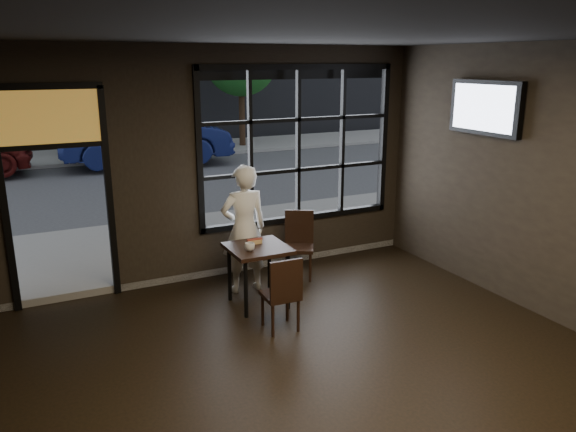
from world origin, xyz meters
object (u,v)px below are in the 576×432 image
chair_near (280,292)px  navy_car (147,136)px  man (244,229)px  cafe_table (258,276)px

chair_near → navy_car: 11.02m
man → chair_near: bearing=89.2°
cafe_table → man: size_ratio=0.45×
man → cafe_table: bearing=89.3°
cafe_table → man: bearing=87.3°
navy_car → cafe_table: bearing=179.9°
man → navy_car: (0.88, 9.74, 0.04)m
cafe_table → chair_near: bearing=-92.9°
cafe_table → man: man is taller
chair_near → man: 1.30m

